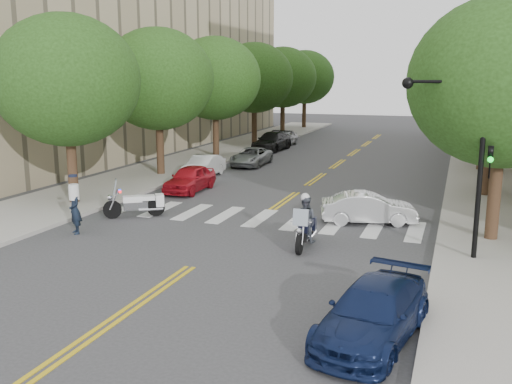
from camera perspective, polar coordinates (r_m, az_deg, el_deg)
The scene contains 26 objects.
ground at distance 17.79m, azimuth -6.59°, elevation -7.48°, with size 140.00×140.00×0.00m, color #38383A.
sidewalk_left at distance 41.16m, azimuth -4.90°, elevation 3.60°, with size 5.00×60.00×0.15m, color #9E9991.
sidewalk_right at distance 37.51m, azimuth 22.54°, elevation 1.96°, with size 5.00×60.00×0.15m, color #9E9991.
tree_l_0 at distance 26.64m, azimuth -18.41°, elevation 10.53°, with size 6.40×6.40×8.45m.
tree_l_1 at distance 33.31m, azimuth -9.79°, elevation 11.05°, with size 6.40×6.40×8.45m.
tree_l_2 at distance 40.47m, azimuth -4.12°, elevation 11.26°, with size 6.40×6.40×8.45m.
tree_l_3 at distance 47.90m, azimuth -0.17°, elevation 11.34°, with size 6.40×6.40×8.45m.
tree_l_4 at distance 55.49m, azimuth 2.71°, elevation 11.37°, with size 6.40×6.40×8.45m.
tree_l_5 at distance 63.17m, azimuth 4.89°, elevation 11.37°, with size 6.40×6.40×8.45m.
tree_r_0 at distance 21.06m, azimuth 23.56°, elevation 10.02°, with size 6.40×6.40×8.45m.
tree_r_1 at distance 29.05m, azimuth 22.63°, elevation 10.27°, with size 6.40×6.40×8.45m.
tree_r_2 at distance 37.04m, azimuth 22.11°, elevation 10.42°, with size 6.40×6.40×8.45m.
tree_r_3 at distance 45.04m, azimuth 21.77°, elevation 10.51°, with size 6.40×6.40×8.45m.
tree_r_4 at distance 53.03m, azimuth 21.53°, elevation 10.58°, with size 6.40×6.40×8.45m.
tree_r_5 at distance 61.03m, azimuth 21.35°, elevation 10.63°, with size 6.40×6.40×8.45m.
traffic_signal_pole at distance 18.63m, azimuth 20.23°, elevation 4.51°, with size 2.82×0.42×6.00m.
motorcycle_police at distance 19.57m, azimuth 4.93°, elevation -3.09°, with size 0.82×2.33×1.89m.
motorcycle_parked at distance 24.13m, azimuth -11.56°, elevation -1.13°, with size 2.22×1.68×1.63m.
officer_standing at distance 22.12m, azimuth -17.65°, elevation -1.73°, with size 0.65×0.43×1.79m, color black.
convertible at distance 23.04m, azimuth 11.20°, elevation -1.60°, with size 1.30×3.73×1.23m, color white.
sedan_blue at distance 13.18m, azimuth 11.65°, elevation -11.74°, with size 1.75×4.32×1.25m, color #101C43.
parked_car_a at distance 29.01m, azimuth -6.63°, elevation 1.35°, with size 1.55×3.86×1.31m, color #B4131F.
parked_car_b at distance 33.02m, azimuth -5.29°, elevation 2.57°, with size 1.33×3.80×1.25m, color silver.
parked_car_c at distance 37.17m, azimuth -0.48°, elevation 3.55°, with size 1.91×4.14×1.15m, color gray.
parked_car_d at distance 44.68m, azimuth 1.61°, elevation 5.08°, with size 1.98×4.87×1.41m, color black.
parked_car_e at distance 47.84m, azimuth 2.86°, elevation 5.45°, with size 1.55×3.85×1.31m, color #ACACB1.
Camera 1 is at (7.56, -15.02, 5.80)m, focal length 40.00 mm.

